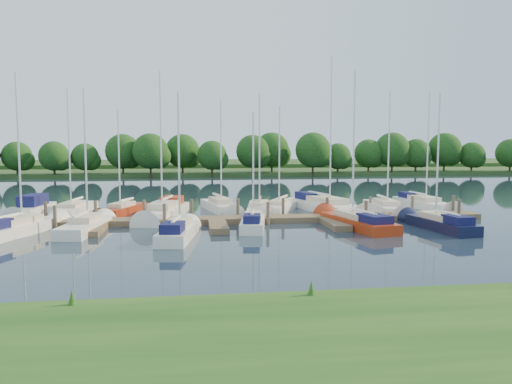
{
  "coord_description": "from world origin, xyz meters",
  "views": [
    {
      "loc": [
        -1.89,
        -27.74,
        5.61
      ],
      "look_at": [
        2.92,
        8.0,
        2.2
      ],
      "focal_mm": 35.0,
      "sensor_mm": 36.0,
      "label": 1
    }
  ],
  "objects": [
    {
      "name": "ground",
      "position": [
        0.0,
        0.0,
        0.0
      ],
      "size": [
        260.0,
        260.0,
        0.0
      ],
      "primitive_type": "plane",
      "color": "#1B2736",
      "rests_on": "ground"
    },
    {
      "name": "near_bank",
      "position": [
        0.0,
        -16.0,
        0.25
      ],
      "size": [
        90.0,
        10.0,
        0.5
      ],
      "primitive_type": "cube",
      "color": "#194313",
      "rests_on": "ground"
    },
    {
      "name": "dock",
      "position": [
        0.0,
        7.31,
        0.2
      ],
      "size": [
        40.0,
        6.0,
        0.4
      ],
      "color": "brown",
      "rests_on": "ground"
    },
    {
      "name": "mooring_pilings",
      "position": [
        0.0,
        8.43,
        0.6
      ],
      "size": [
        38.24,
        2.84,
        2.0
      ],
      "color": "#473D33",
      "rests_on": "ground"
    },
    {
      "name": "far_shore",
      "position": [
        0.0,
        75.0,
        0.3
      ],
      "size": [
        180.0,
        30.0,
        0.6
      ],
      "primitive_type": "cube",
      "color": "#203F18",
      "rests_on": "ground"
    },
    {
      "name": "distant_hill",
      "position": [
        0.0,
        100.0,
        0.7
      ],
      "size": [
        220.0,
        40.0,
        1.4
      ],
      "primitive_type": "cube",
      "color": "#375625",
      "rests_on": "ground"
    },
    {
      "name": "treeline",
      "position": [
        -1.33,
        62.28,
        4.13
      ],
      "size": [
        147.37,
        9.82,
        8.27
      ],
      "color": "#38281C",
      "rests_on": "ground"
    },
    {
      "name": "motorboat",
      "position": [
        -14.52,
        14.32,
        0.39
      ],
      "size": [
        2.35,
        6.32,
        2.01
      ],
      "rotation": [
        0.0,
        0.0,
        3.03
      ],
      "color": "white",
      "rests_on": "ground"
    },
    {
      "name": "sailboat_n_2",
      "position": [
        -11.42,
        14.4,
        0.26
      ],
      "size": [
        2.73,
        8.38,
        10.44
      ],
      "rotation": [
        0.0,
        0.0,
        3.03
      ],
      "color": "white",
      "rests_on": "ground"
    },
    {
      "name": "sailboat_n_3",
      "position": [
        -7.36,
        13.58,
        0.27
      ],
      "size": [
        3.44,
        6.79,
        8.72
      ],
      "rotation": [
        0.0,
        0.0,
        2.8
      ],
      "color": "#9B290E",
      "rests_on": "ground"
    },
    {
      "name": "sailboat_n_4",
      "position": [
        -3.84,
        10.98,
        0.34
      ],
      "size": [
        3.74,
        9.13,
        11.61
      ],
      "rotation": [
        0.0,
        0.0,
        2.92
      ],
      "color": "white",
      "rests_on": "ground"
    },
    {
      "name": "sailboat_n_5",
      "position": [
        0.73,
        14.31,
        0.28
      ],
      "size": [
        3.11,
        7.61,
        9.75
      ],
      "rotation": [
        0.0,
        0.0,
        3.36
      ],
      "color": "white",
      "rests_on": "ground"
    },
    {
      "name": "sailboat_n_6",
      "position": [
        3.8,
        12.38,
        0.27
      ],
      "size": [
        2.93,
        8.03,
        10.05
      ],
      "rotation": [
        0.0,
        0.0,
        2.98
      ],
      "color": "white",
      "rests_on": "ground"
    },
    {
      "name": "sailboat_n_7",
      "position": [
        5.74,
        13.69,
        0.27
      ],
      "size": [
        4.36,
        6.96,
        9.18
      ],
      "rotation": [
        0.0,
        0.0,
        2.68
      ],
      "color": "white",
      "rests_on": "ground"
    },
    {
      "name": "sailboat_n_8",
      "position": [
        9.6,
        12.82,
        0.34
      ],
      "size": [
        4.7,
        10.6,
        13.29
      ],
      "rotation": [
        0.0,
        0.0,
        3.4
      ],
      "color": "white",
      "rests_on": "ground"
    },
    {
      "name": "sailboat_n_9",
      "position": [
        14.44,
        11.78,
        0.27
      ],
      "size": [
        2.47,
        8.15,
        10.3
      ],
      "rotation": [
        0.0,
        0.0,
        3.06
      ],
      "color": "white",
      "rests_on": "ground"
    },
    {
      "name": "sailboat_n_10",
      "position": [
        18.83,
        14.06,
        0.32
      ],
      "size": [
        2.57,
        8.44,
        10.66
      ],
      "rotation": [
        0.0,
        0.0,
        3.22
      ],
      "color": "white",
      "rests_on": "ground"
    },
    {
      "name": "sailboat_s_0",
      "position": [
        -12.6,
        4.9,
        0.33
      ],
      "size": [
        4.14,
        8.22,
        10.54
      ],
      "rotation": [
        0.0,
        0.0,
        -0.34
      ],
      "color": "white",
      "rests_on": "ground"
    },
    {
      "name": "sailboat_s_1",
      "position": [
        -8.54,
        5.45,
        0.28
      ],
      "size": [
        2.58,
        7.53,
        9.63
      ],
      "rotation": [
        0.0,
        0.0,
        -0.13
      ],
      "color": "white",
      "rests_on": "ground"
    },
    {
      "name": "sailboat_s_2",
      "position": [
        -2.55,
        2.23,
        0.33
      ],
      "size": [
        2.61,
        7.13,
        9.19
      ],
      "rotation": [
        0.0,
        0.0,
        -0.16
      ],
      "color": "white",
      "rests_on": "ground"
    },
    {
      "name": "sailboat_s_3",
      "position": [
        2.34,
        5.13,
        0.33
      ],
      "size": [
        2.37,
        6.33,
        8.22
      ],
      "rotation": [
        0.0,
        0.0,
        -0.17
      ],
      "color": "white",
      "rests_on": "ground"
    },
    {
      "name": "sailboat_s_4",
      "position": [
        9.38,
        4.84,
        0.32
      ],
      "size": [
        3.44,
        8.78,
        10.99
      ],
      "rotation": [
        0.0,
        0.0,
        0.19
      ],
      "color": "#9B290E",
      "rests_on": "ground"
    },
    {
      "name": "sailboat_s_5",
      "position": [
        14.6,
        3.19,
        0.32
      ],
      "size": [
        2.38,
        7.33,
        9.38
      ],
      "rotation": [
        0.0,
        0.0,
        0.11
      ],
      "color": "black",
      "rests_on": "ground"
    }
  ]
}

